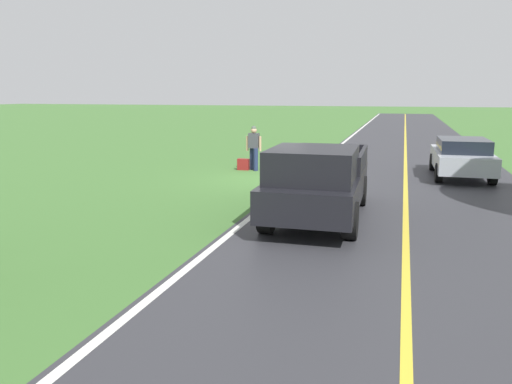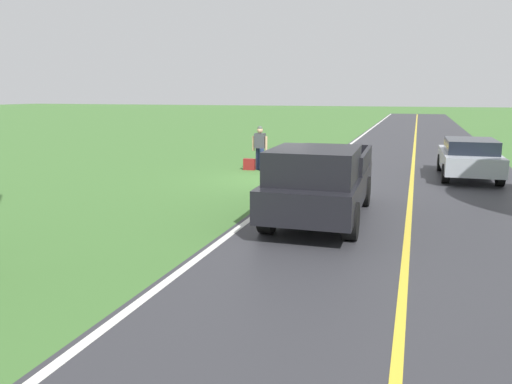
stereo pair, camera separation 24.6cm
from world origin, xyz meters
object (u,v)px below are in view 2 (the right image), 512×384
suitcase_carried (249,164)px  pickup_truck_passing (320,180)px  hitchhiker_walking (260,145)px  sedan_near_oncoming (469,157)px

suitcase_carried → pickup_truck_passing: 8.08m
hitchhiker_walking → sedan_near_oncoming: 7.70m
suitcase_carried → pickup_truck_passing: size_ratio=0.08×
hitchhiker_walking → sedan_near_oncoming: bearing=-175.8°
hitchhiker_walking → pickup_truck_passing: 7.92m
suitcase_carried → sedan_near_oncoming: 8.13m
hitchhiker_walking → pickup_truck_passing: (-3.71, 7.00, -0.01)m
suitcase_carried → pickup_truck_passing: (-4.13, 6.90, 0.74)m
suitcase_carried → sedan_near_oncoming: sedan_near_oncoming is taller
suitcase_carried → pickup_truck_passing: pickup_truck_passing is taller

